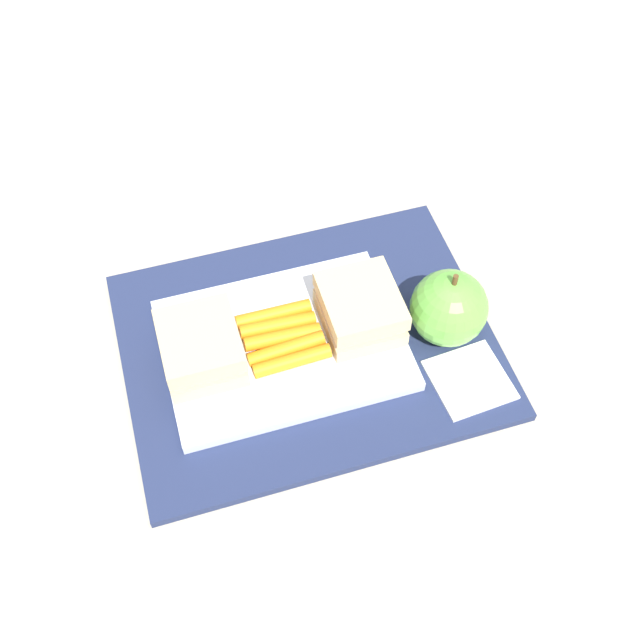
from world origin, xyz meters
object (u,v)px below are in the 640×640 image
object	(u,v)px
sandwich_half_left	(201,348)
apple	(449,308)
paper_napkin	(470,380)
sandwich_half_right	(360,309)
carrot_sticks_bundle	(282,337)
food_tray	(283,345)

from	to	relation	value
sandwich_half_left	apple	bearing A→B (deg)	-6.27
paper_napkin	sandwich_half_right	bearing A→B (deg)	133.25
sandwich_half_right	carrot_sticks_bundle	world-z (taller)	sandwich_half_right
sandwich_half_right	food_tray	bearing A→B (deg)	180.00
sandwich_half_right	apple	xyz separation A→B (m)	(0.08, -0.03, 0.00)
food_tray	sandwich_half_right	bearing A→B (deg)	0.00
apple	carrot_sticks_bundle	bearing A→B (deg)	170.69
sandwich_half_right	paper_napkin	world-z (taller)	sandwich_half_right
carrot_sticks_bundle	food_tray	bearing A→B (deg)	-7.31
sandwich_half_left	carrot_sticks_bundle	xyz separation A→B (m)	(0.08, 0.00, -0.02)
sandwich_half_right	apple	size ratio (longest dim) A/B	0.93
food_tray	carrot_sticks_bundle	xyz separation A→B (m)	(-0.00, 0.00, 0.01)
sandwich_half_left	sandwich_half_right	world-z (taller)	same
sandwich_half_right	paper_napkin	xyz separation A→B (m)	(0.08, -0.09, -0.03)
sandwich_half_right	carrot_sticks_bundle	size ratio (longest dim) A/B	1.02
sandwich_half_left	carrot_sticks_bundle	bearing A→B (deg)	0.03
food_tray	paper_napkin	distance (m)	0.18
sandwich_half_left	paper_napkin	world-z (taller)	sandwich_half_left
food_tray	sandwich_half_left	bearing A→B (deg)	180.00
apple	food_tray	bearing A→B (deg)	170.69
sandwich_half_right	carrot_sticks_bundle	distance (m)	0.08
apple	paper_napkin	world-z (taller)	apple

